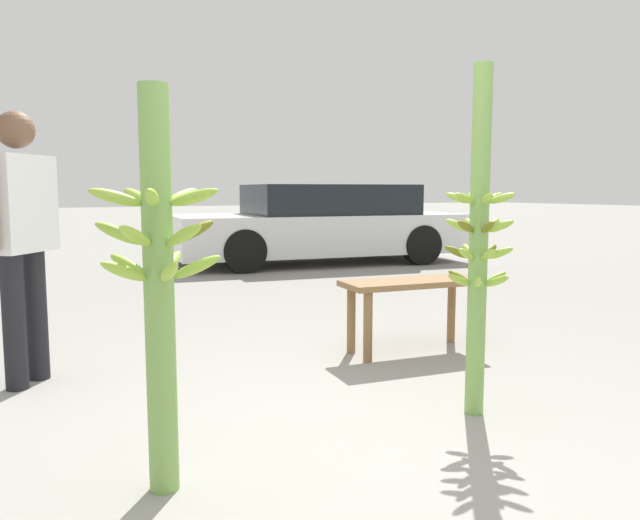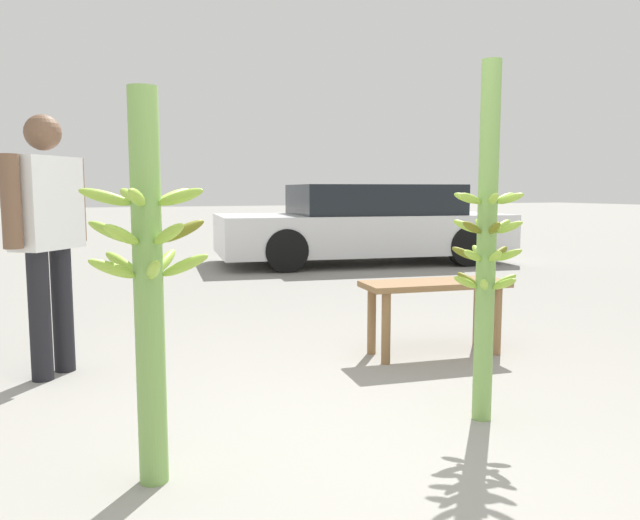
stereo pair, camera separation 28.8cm
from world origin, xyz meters
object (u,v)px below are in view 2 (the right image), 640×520
object	(u,v)px
banana_stalk_left	(148,278)
market_bench	(435,296)
vendor_person	(47,224)
parked_car	(365,225)
banana_stalk_center	(486,244)

from	to	relation	value
banana_stalk_left	market_bench	bearing A→B (deg)	29.44
vendor_person	parked_car	size ratio (longest dim) A/B	0.34
banana_stalk_center	market_bench	xyz separation A→B (m)	(0.47, 1.13, -0.47)
banana_stalk_center	parked_car	xyz separation A→B (m)	(2.57, 6.21, -0.28)
banana_stalk_left	banana_stalk_center	size ratio (longest dim) A/B	0.87
market_bench	parked_car	bearing A→B (deg)	74.73
market_bench	vendor_person	bearing A→B (deg)	175.24
banana_stalk_left	parked_car	xyz separation A→B (m)	(4.17, 6.25, -0.21)
vendor_person	parked_car	distance (m)	6.44
banana_stalk_left	parked_car	size ratio (longest dim) A/B	0.33
vendor_person	parked_car	bearing A→B (deg)	174.69
banana_stalk_left	banana_stalk_center	xyz separation A→B (m)	(1.61, 0.04, 0.07)
banana_stalk_center	market_bench	bearing A→B (deg)	67.38
parked_car	vendor_person	bearing A→B (deg)	144.02
banana_stalk_center	parked_car	world-z (taller)	banana_stalk_center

